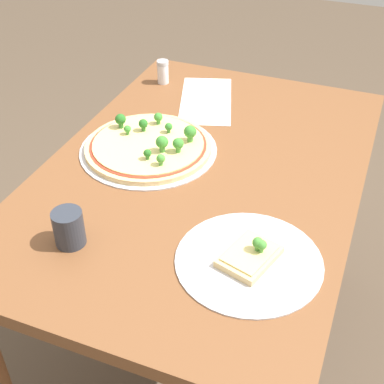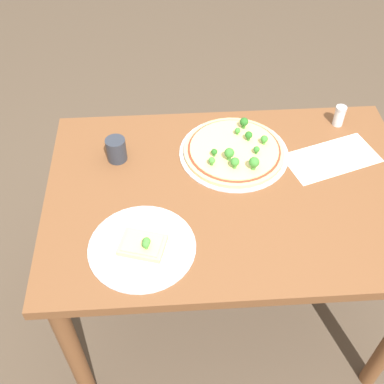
% 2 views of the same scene
% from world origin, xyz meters
% --- Properties ---
extents(ground_plane, '(8.00, 8.00, 0.00)m').
position_xyz_m(ground_plane, '(0.00, 0.00, 0.00)').
color(ground_plane, brown).
extents(dining_table, '(1.21, 0.81, 0.77)m').
position_xyz_m(dining_table, '(0.00, 0.00, 0.67)').
color(dining_table, brown).
rests_on(dining_table, ground_plane).
extents(pizza_tray_whole, '(0.38, 0.38, 0.07)m').
position_xyz_m(pizza_tray_whole, '(0.03, 0.17, 0.79)').
color(pizza_tray_whole, silver).
rests_on(pizza_tray_whole, dining_table).
extents(pizza_tray_slice, '(0.32, 0.32, 0.06)m').
position_xyz_m(pizza_tray_slice, '(-0.29, -0.21, 0.78)').
color(pizza_tray_slice, silver).
rests_on(pizza_tray_slice, dining_table).
extents(drinking_cup, '(0.07, 0.07, 0.08)m').
position_xyz_m(drinking_cup, '(-0.38, 0.17, 0.82)').
color(drinking_cup, '#2D333D').
rests_on(drinking_cup, dining_table).
extents(condiment_shaker, '(0.04, 0.04, 0.08)m').
position_xyz_m(condiment_shaker, '(0.43, 0.31, 0.81)').
color(condiment_shaker, silver).
rests_on(condiment_shaker, dining_table).
extents(paper_menu, '(0.35, 0.25, 0.00)m').
position_xyz_m(paper_menu, '(0.36, 0.13, 0.77)').
color(paper_menu, white).
rests_on(paper_menu, dining_table).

